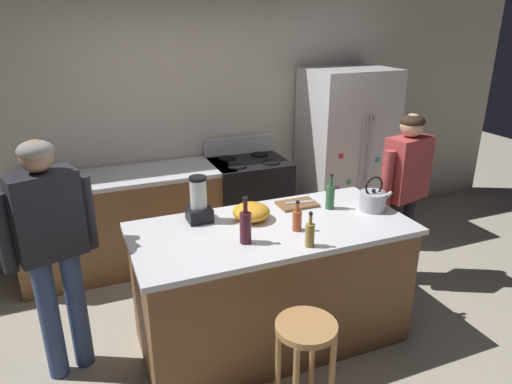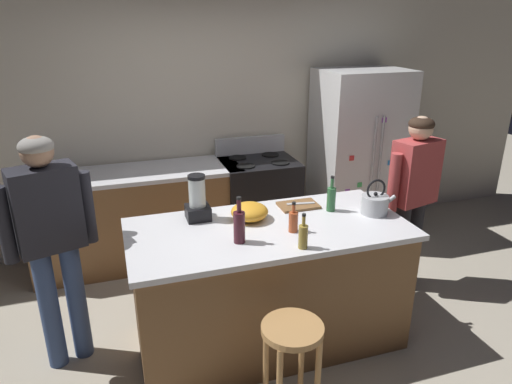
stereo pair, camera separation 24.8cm
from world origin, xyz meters
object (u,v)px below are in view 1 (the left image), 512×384
Objects in this scene: refrigerator at (345,153)px; bottle_vinegar at (310,234)px; bottle_cooking_sauce at (297,220)px; bottle_wine at (246,226)px; bar_stool at (305,346)px; stove_range at (249,203)px; tea_kettle at (373,200)px; blender_appliance at (199,202)px; bottle_olive_oil at (330,196)px; cutting_board at (297,204)px; chef_knife at (300,202)px; kitchen_island at (271,284)px; mixing_bowl at (251,212)px; person_by_island_left at (51,240)px; person_by_sink_right at (405,184)px.

refrigerator reaches higher than bottle_vinegar.
bottle_cooking_sauce is (-1.42, -1.62, 0.12)m from refrigerator.
bar_stool is at bearing -77.37° from bottle_wine.
stove_range is at bearing 80.36° from bottle_vinegar.
refrigerator reaches higher than tea_kettle.
blender_appliance reaches higher than bottle_olive_oil.
bottle_olive_oil is at bearing 19.99° from bottle_wine.
cutting_board is at bearing 69.60° from bottle_vinegar.
chef_knife is at bearing 140.76° from bottle_olive_oil.
refrigerator reaches higher than blender_appliance.
mixing_bowl reaches higher than kitchen_island.
bottle_wine is at bearing -117.46° from mixing_bowl.
cutting_board is at bearing 14.96° from mixing_bowl.
stove_range is at bearing 76.61° from bar_stool.
cutting_board is (0.46, 1.04, 0.42)m from bar_stool.
cutting_board is (-0.49, 0.29, -0.07)m from tea_kettle.
cutting_board is (-0.08, -1.25, 0.47)m from stove_range.
refrigerator reaches higher than bottle_wine.
refrigerator reaches higher than chef_knife.
mixing_bowl is at bearing 176.97° from bottle_olive_oil.
cutting_board is (1.76, 0.05, -0.05)m from person_by_island_left.
person_by_island_left is 6.13× the size of mixing_bowl.
bottle_wine is at bearing -162.82° from person_by_sink_right.
bottle_wine is at bearing -111.97° from stove_range.
refrigerator is at bearing 45.26° from cutting_board.
bottle_olive_oil reaches higher than mixing_bowl.
bottle_cooking_sauce is at bearing -12.69° from person_by_island_left.
chef_knife is (0.23, 0.40, -0.06)m from bottle_cooking_sauce.
person_by_sink_right is 4.69× the size of blender_appliance.
refrigerator is 6.61× the size of tea_kettle.
refrigerator is 1.61× the size of stove_range.
person_by_island_left is 1.06× the size of person_by_sink_right.
person_by_sink_right is at bearing 13.91° from chef_knife.
kitchen_island is at bearing -59.32° from mixing_bowl.
mixing_bowl is 1.23× the size of chef_knife.
bar_stool is 3.14× the size of chef_knife.
chef_knife is (0.45, 0.11, -0.04)m from mixing_bowl.
kitchen_island is 0.78m from bar_stool.
person_by_island_left reaches higher than mixing_bowl.
cutting_board is at bearing 62.65° from bottle_cooking_sauce.
person_by_sink_right is 5.69× the size of tea_kettle.
mixing_bowl is at bearing -110.60° from stove_range.
bottle_cooking_sauce is (0.26, 0.65, 0.49)m from bar_stool.
refrigerator is 2.35m from blender_appliance.
kitchen_island is at bearing -165.93° from person_by_sink_right.
stove_range reaches higher than kitchen_island.
bottle_cooking_sauce is at bearing -148.50° from bottle_olive_oil.
tea_kettle reaches higher than bottle_vinegar.
blender_appliance is 1.11× the size of cutting_board.
cutting_board is 0.02m from chef_knife.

